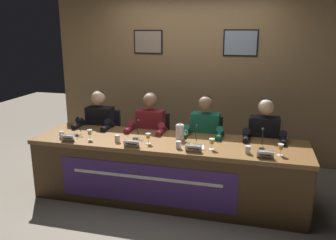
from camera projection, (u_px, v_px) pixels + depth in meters
ground_plane at (168, 197)px, 4.35m from camera, size 12.00×12.00×0.00m
wall_back_panelled at (193, 76)px, 5.47m from camera, size 4.45×0.14×2.60m
conference_table at (165, 162)px, 4.12m from camera, size 3.25×0.85×0.74m
chair_far_left at (105, 142)px, 5.08m from camera, size 0.44×0.44×0.89m
panelist_far_left at (98, 128)px, 4.83m from camera, size 0.51×0.48×1.22m
nameplate_far_left at (68, 138)px, 4.12m from camera, size 0.17×0.06×0.08m
juice_glass_far_left at (90, 133)px, 4.16m from camera, size 0.06×0.06×0.12m
water_cup_far_left at (62, 135)px, 4.23m from camera, size 0.06×0.06×0.08m
microphone_far_left at (77, 129)px, 4.35m from camera, size 0.06×0.17×0.22m
chair_center_left at (154, 146)px, 4.90m from camera, size 0.44×0.44×0.89m
panelist_center_left at (149, 132)px, 4.65m from camera, size 0.51×0.48×1.22m
nameplate_center_left at (132, 144)px, 3.92m from camera, size 0.19×0.06×0.08m
juice_glass_center_left at (148, 137)px, 4.02m from camera, size 0.06×0.06×0.12m
water_cup_center_left at (117, 139)px, 4.09m from camera, size 0.06×0.06×0.08m
microphone_center_left at (136, 133)px, 4.21m from camera, size 0.06×0.17×0.22m
chair_center_right at (206, 151)px, 4.72m from camera, size 0.44×0.44×0.89m
panelist_center_right at (204, 136)px, 4.46m from camera, size 0.51×0.48×1.22m
nameplate_center_right at (194, 148)px, 3.77m from camera, size 0.18×0.06×0.08m
juice_glass_center_right at (212, 142)px, 3.83m from camera, size 0.06×0.06×0.12m
water_cup_center_right at (179, 145)px, 3.87m from camera, size 0.06×0.06×0.08m
microphone_center_right at (195, 139)px, 3.98m from camera, size 0.06×0.17×0.22m
chair_far_right at (262, 156)px, 4.54m from camera, size 0.44×0.44×0.89m
panelist_far_right at (264, 140)px, 4.28m from camera, size 0.51×0.48×1.22m
nameplate_far_right at (265, 154)px, 3.59m from camera, size 0.17×0.06×0.08m
juice_glass_far_right at (281, 148)px, 3.65m from camera, size 0.06×0.06×0.12m
water_cup_far_right at (248, 150)px, 3.72m from camera, size 0.06×0.06×0.08m
microphone_far_right at (262, 142)px, 3.86m from camera, size 0.06×0.17×0.22m
water_pitcher_central at (180, 132)px, 4.15m from camera, size 0.15×0.10×0.21m
document_stack_center_right at (195, 147)px, 3.90m from camera, size 0.24×0.19×0.01m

